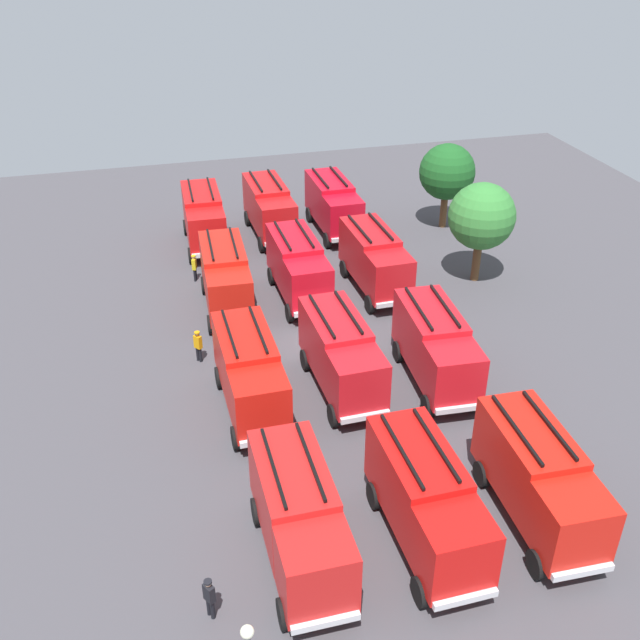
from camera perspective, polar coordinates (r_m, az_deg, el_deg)
ground_plane at (r=40.73m, az=-0.00°, el=-1.70°), size 66.73×66.73×0.00m
fire_truck_0 at (r=51.84m, az=-9.10°, el=7.97°), size 7.28×2.95×3.88m
fire_truck_1 at (r=43.31m, az=-7.41°, el=3.40°), size 7.31×3.03×3.88m
fire_truck_2 at (r=34.60m, az=-5.53°, el=-4.08°), size 7.23×2.82×3.88m
fire_truck_3 at (r=27.36m, az=-1.64°, el=-15.17°), size 7.21×2.77×3.88m
fire_truck_4 at (r=53.00m, az=-4.00°, el=8.80°), size 7.26×2.90×3.88m
fire_truck_5 at (r=44.18m, az=-1.72°, el=4.24°), size 7.24×2.84×3.88m
fire_truck_6 at (r=35.81m, az=1.66°, el=-2.61°), size 7.27×2.93×3.88m
fire_truck_7 at (r=28.27m, az=8.33°, el=-13.70°), size 7.24×2.84×3.88m
fire_truck_8 at (r=53.51m, az=1.04°, el=9.09°), size 7.23×2.83×3.88m
fire_truck_9 at (r=45.22m, az=4.31°, el=4.81°), size 7.26×2.90×3.88m
fire_truck_10 at (r=36.82m, az=9.07°, el=-2.01°), size 7.34×3.12×3.88m
fire_truck_11 at (r=30.08m, az=16.77°, el=-11.68°), size 7.28×2.96×3.88m
firefighter_0 at (r=39.08m, az=-9.52°, el=-1.91°), size 0.48×0.45×1.82m
firefighter_1 at (r=26.81m, az=-8.65°, el=-20.61°), size 0.48×0.42×1.77m
firefighter_3 at (r=47.41m, az=-9.80°, el=4.16°), size 0.47×0.36×1.77m
firefighter_4 at (r=51.14m, az=4.21°, el=6.50°), size 0.44×0.48×1.70m
tree_0 at (r=54.39m, az=9.92°, el=11.33°), size 4.05×4.05×6.28m
tree_1 at (r=46.56m, az=12.55°, el=7.91°), size 4.18×4.18×6.48m
traffic_cone_0 at (r=42.75m, az=7.82°, el=0.12°), size 0.39×0.39×0.56m
traffic_cone_1 at (r=57.87m, az=2.16°, el=8.81°), size 0.44×0.44×0.63m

